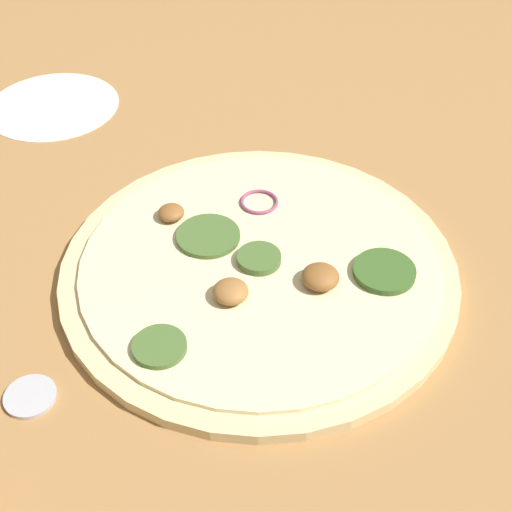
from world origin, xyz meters
TOP-DOWN VIEW (x-y plane):
  - ground_plane at (0.00, 0.00)m, footprint 3.00×3.00m
  - pizza at (-0.00, -0.00)m, footprint 0.33×0.33m
  - loose_cap at (-0.13, 0.16)m, footprint 0.04×0.04m
  - flour_patch at (0.27, 0.23)m, footprint 0.15×0.15m

SIDE VIEW (x-z plane):
  - ground_plane at x=0.00m, z-range 0.00..0.00m
  - flour_patch at x=0.27m, z-range 0.00..0.00m
  - loose_cap at x=-0.13m, z-range 0.00..0.01m
  - pizza at x=0.00m, z-range -0.01..0.02m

